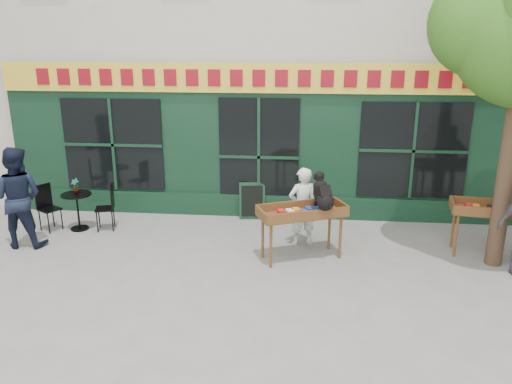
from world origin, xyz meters
TOP-DOWN VIEW (x-y plane):
  - ground at (0.00, 0.00)m, footprint 80.00×80.00m
  - book_cart_center at (0.96, 0.20)m, footprint 1.62×1.16m
  - dog at (1.31, 0.15)m, footprint 0.55×0.69m
  - woman at (0.96, 0.85)m, footprint 0.65×0.55m
  - book_cart_right at (4.38, 0.66)m, footprint 1.57×0.83m
  - bistro_table at (-3.61, 1.17)m, footprint 0.60×0.60m
  - bistro_chair_left at (-4.23, 1.11)m, footprint 0.50×0.49m
  - bistro_chair_right at (-2.97, 1.24)m, footprint 0.45×0.44m
  - potted_plant at (-3.61, 1.17)m, footprint 0.19×0.15m
  - man_left at (-4.31, 0.27)m, footprint 0.99×0.80m
  - chalkboard at (-0.13, 2.19)m, footprint 0.58×0.26m

SIDE VIEW (x-z plane):
  - ground at x=0.00m, z-range 0.00..0.00m
  - chalkboard at x=-0.13m, z-range 0.01..0.79m
  - bistro_table at x=-3.61m, z-range 0.16..0.92m
  - bistro_chair_left at x=-4.23m, z-range 0.08..1.03m
  - bistro_chair_right at x=-2.97m, z-range 0.08..1.03m
  - woman at x=0.96m, z-range 0.00..1.50m
  - book_cart_center at x=0.96m, z-range 0.33..1.32m
  - book_cart_right at x=4.38m, z-range 0.33..1.32m
  - potted_plant at x=-3.61m, z-range 0.76..1.08m
  - man_left at x=-4.31m, z-range 0.00..1.90m
  - dog at x=1.31m, z-range 0.99..1.59m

